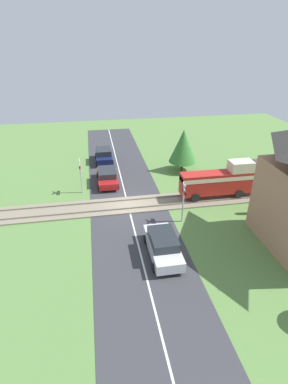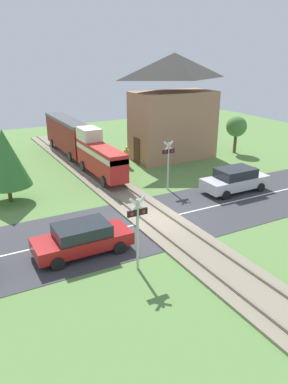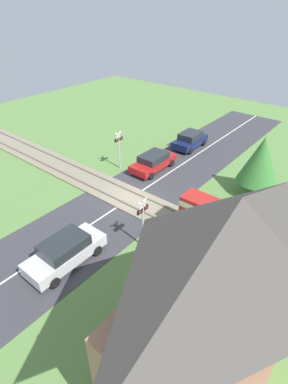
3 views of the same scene
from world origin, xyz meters
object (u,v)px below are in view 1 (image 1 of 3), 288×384
at_px(car_behind_queue, 104,155).
at_px(crossing_signal_east_approach, 183,198).
at_px(car_near_crossing, 107,176).
at_px(train, 265,176).
at_px(car_far_side, 163,245).
at_px(pedestrian_by_station, 254,206).
at_px(crossing_signal_west_approach, 81,172).

bearing_deg(car_behind_queue, crossing_signal_east_approach, 21.07).
height_order(car_near_crossing, crossing_signal_east_approach, crossing_signal_east_approach).
relative_size(train, car_behind_queue, 3.80).
distance_m(car_near_crossing, car_far_side, 11.94).
relative_size(train, crossing_signal_east_approach, 4.53).
height_order(crossing_signal_east_approach, pedestrian_by_station, crossing_signal_east_approach).
distance_m(car_behind_queue, pedestrian_by_station, 17.73).
xyz_separation_m(train, car_near_crossing, (-4.75, -13.79, -1.11)).
bearing_deg(crossing_signal_west_approach, pedestrian_by_station, 65.69).
bearing_deg(crossing_signal_west_approach, car_far_side, 27.93).
distance_m(car_near_crossing, pedestrian_by_station, 13.74).
distance_m(car_near_crossing, crossing_signal_east_approach, 9.61).
xyz_separation_m(train, car_far_side, (6.84, -10.91, -1.05)).
xyz_separation_m(car_behind_queue, crossing_signal_east_approach, (13.75, 5.30, 1.32)).
bearing_deg(car_near_crossing, crossing_signal_west_approach, -56.69).
xyz_separation_m(car_near_crossing, crossing_signal_west_approach, (1.59, -2.42, 1.36)).
distance_m(train, crossing_signal_west_approach, 16.51).
bearing_deg(car_far_side, pedestrian_by_station, 114.18).
bearing_deg(train, car_near_crossing, -108.99).
distance_m(car_far_side, crossing_signal_east_approach, 4.59).
bearing_deg(pedestrian_by_station, car_far_side, -65.82).
bearing_deg(car_near_crossing, car_behind_queue, 180.00).
xyz_separation_m(car_behind_queue, crossing_signal_west_approach, (7.44, -2.42, 1.32)).
xyz_separation_m(train, crossing_signal_east_approach, (3.16, -8.49, 0.25)).
xyz_separation_m(train, car_behind_queue, (-10.60, -13.79, -1.07)).
relative_size(train, pedestrian_by_station, 9.05).
xyz_separation_m(car_far_side, pedestrian_by_station, (-3.79, 8.44, -0.07)).
relative_size(car_near_crossing, crossing_signal_east_approach, 1.33).
height_order(train, crossing_signal_west_approach, train).
bearing_deg(car_near_crossing, train, 71.01).
height_order(crossing_signal_west_approach, crossing_signal_east_approach, same).
bearing_deg(car_behind_queue, crossing_signal_west_approach, -18.01).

